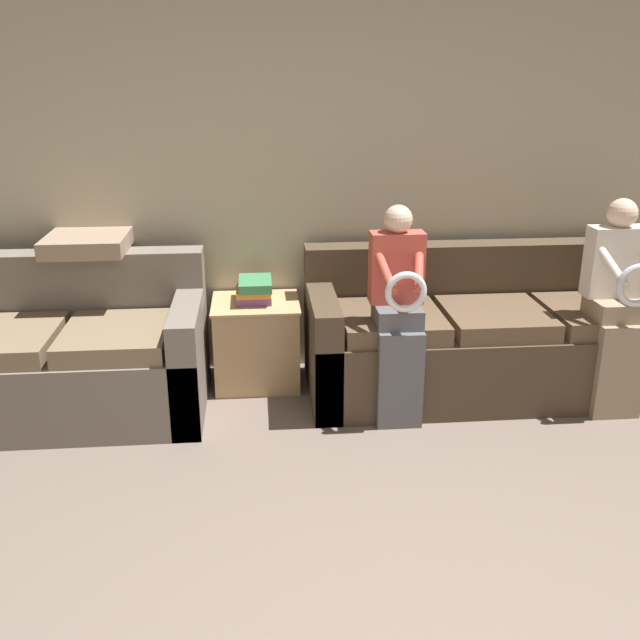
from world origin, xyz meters
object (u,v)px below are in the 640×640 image
(couch_side, at_px, (70,358))
(side_shelf, at_px, (257,341))
(child_right_seated, at_px, (618,300))
(throw_pillow, at_px, (87,243))
(couch_main, at_px, (486,339))
(child_left_seated, at_px, (398,307))
(book_stack, at_px, (254,290))

(couch_side, xyz_separation_m, side_shelf, (1.09, 0.28, -0.04))
(child_right_seated, xyz_separation_m, throw_pillow, (-3.05, 0.58, 0.26))
(couch_main, height_order, child_left_seated, child_left_seated)
(child_left_seated, bearing_deg, book_stack, 144.83)
(side_shelf, xyz_separation_m, throw_pillow, (-0.99, 0.03, 0.65))
(side_shelf, bearing_deg, book_stack, 118.25)
(couch_side, distance_m, child_left_seated, 1.93)
(child_left_seated, relative_size, throw_pillow, 2.58)
(couch_side, bearing_deg, child_right_seated, -4.89)
(child_left_seated, height_order, throw_pillow, child_left_seated)
(couch_main, bearing_deg, couch_side, -178.13)
(child_left_seated, relative_size, side_shelf, 2.24)
(child_right_seated, xyz_separation_m, book_stack, (-2.07, 0.56, -0.06))
(child_left_seated, distance_m, side_shelf, 1.04)
(side_shelf, distance_m, book_stack, 0.34)
(book_stack, distance_m, throw_pillow, 1.04)
(child_left_seated, height_order, book_stack, child_left_seated)
(couch_side, height_order, book_stack, couch_side)
(throw_pillow, bearing_deg, child_left_seated, -18.10)
(child_left_seated, height_order, child_right_seated, child_right_seated)
(couch_main, height_order, side_shelf, couch_main)
(couch_side, distance_m, side_shelf, 1.13)
(couch_side, bearing_deg, couch_main, 1.87)
(child_left_seated, xyz_separation_m, book_stack, (-0.80, 0.56, -0.05))
(couch_main, xyz_separation_m, child_left_seated, (-0.64, -0.35, 0.35))
(couch_main, xyz_separation_m, throw_pillow, (-2.42, 0.23, 0.61))
(book_stack, bearing_deg, side_shelf, -61.75)
(couch_side, distance_m, book_stack, 1.16)
(couch_side, height_order, throw_pillow, throw_pillow)
(child_left_seated, distance_m, throw_pillow, 1.89)
(couch_side, bearing_deg, side_shelf, 14.54)
(couch_main, xyz_separation_m, couch_side, (-2.52, -0.08, -0.00))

